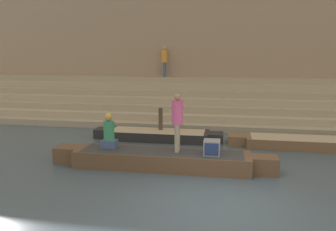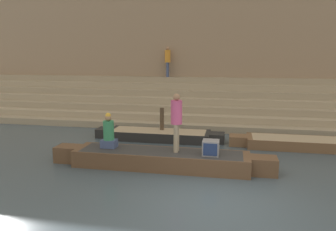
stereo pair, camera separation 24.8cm
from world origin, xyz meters
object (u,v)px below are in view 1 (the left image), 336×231
moored_boat_shore (311,143)px  person_on_steps (164,59)px  tv_set (212,147)px  mooring_post (161,123)px  rowboat_main (161,159)px  person_standing (177,118)px  person_rowing (109,134)px  moored_boat_distant (158,135)px

moored_boat_shore → person_on_steps: bearing=135.5°
tv_set → mooring_post: bearing=126.2°
rowboat_main → moored_boat_shore: size_ratio=1.12×
rowboat_main → person_standing: size_ratio=3.88×
person_rowing → mooring_post: (0.99, 3.39, -0.32)m
tv_set → moored_boat_distant: tv_set is taller
moored_boat_distant → tv_set: bearing=-52.4°
person_rowing → moored_boat_shore: size_ratio=0.18×
tv_set → moored_boat_shore: bearing=45.6°
person_rowing → moored_boat_distant: 3.41m
rowboat_main → tv_set: bearing=-6.1°
rowboat_main → person_rowing: size_ratio=6.16×
tv_set → mooring_post: size_ratio=0.38×
person_standing → person_on_steps: person_on_steps is taller
tv_set → moored_boat_shore: 4.81m
rowboat_main → tv_set: size_ratio=14.31×
tv_set → person_on_steps: (-3.10, 9.05, 2.45)m
moored_boat_shore → person_on_steps: (-6.68, 5.88, 2.98)m
moored_boat_distant → person_on_steps: size_ratio=3.12×
tv_set → mooring_post: 4.24m
person_rowing → mooring_post: 3.55m
rowboat_main → mooring_post: (-0.71, 3.50, 0.37)m
moored_boat_distant → mooring_post: size_ratio=4.14×
tv_set → person_on_steps: 9.88m
rowboat_main → moored_boat_distant: (-0.80, 3.30, -0.07)m
moored_boat_distant → person_on_steps: person_on_steps is taller
moored_boat_shore → mooring_post: 5.87m
tv_set → moored_boat_shore: size_ratio=0.08×
moored_boat_shore → person_rowing: bearing=-159.6°
tv_set → moored_boat_distant: bearing=128.7°
person_rowing → mooring_post: bearing=56.6°
mooring_post → person_on_steps: (-0.85, 5.47, 2.54)m
person_rowing → person_standing: bearing=-17.8°
person_standing → person_rowing: (-2.19, 0.03, -0.58)m
rowboat_main → mooring_post: mooring_post is taller
moored_boat_shore → moored_boat_distant: (-5.92, 0.21, -0.00)m
person_rowing → moored_boat_shore: (6.83, 2.98, -0.77)m
rowboat_main → person_on_steps: size_ratio=4.05×
person_rowing → moored_boat_distant: person_rowing is taller
person_standing → moored_boat_distant: size_ratio=0.33×
person_standing → moored_boat_shore: person_standing is taller
tv_set → person_on_steps: bearing=112.9°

